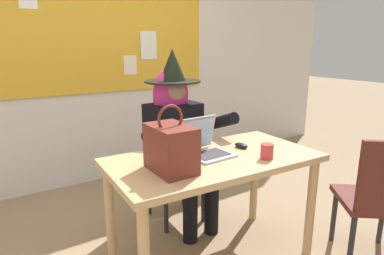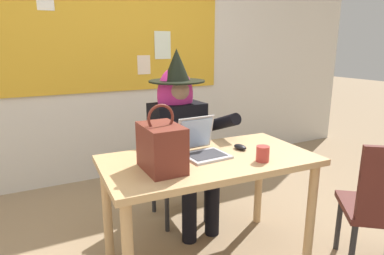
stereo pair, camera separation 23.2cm
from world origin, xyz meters
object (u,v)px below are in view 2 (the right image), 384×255
at_px(person_costumed, 181,128).
at_px(coffee_mug, 263,154).
at_px(chair_extra_corner, 384,204).
at_px(desk_main, 209,172).
at_px(handbag, 162,147).
at_px(chair_at_desk, 175,157).
at_px(computer_mouse, 240,147).
at_px(laptop, 202,147).

height_order(person_costumed, coffee_mug, person_costumed).
bearing_deg(coffee_mug, chair_extra_corner, -33.17).
bearing_deg(desk_main, person_costumed, 82.33).
relative_size(desk_main, handbag, 3.60).
xyz_separation_m(chair_at_desk, coffee_mug, (0.17, -0.92, 0.28)).
bearing_deg(person_costumed, handbag, -35.60).
distance_m(desk_main, coffee_mug, 0.36).
height_order(computer_mouse, coffee_mug, coffee_mug).
bearing_deg(chair_extra_corner, laptop, 90.37).
distance_m(computer_mouse, handbag, 0.63).
height_order(desk_main, laptop, laptop).
bearing_deg(chair_at_desk, computer_mouse, 18.52).
bearing_deg(chair_extra_corner, handbag, 103.55).
distance_m(chair_at_desk, laptop, 0.70).
bearing_deg(computer_mouse, chair_extra_corner, -54.90).
xyz_separation_m(desk_main, handbag, (-0.34, -0.06, 0.23)).
bearing_deg(handbag, person_costumed, 56.69).
height_order(chair_at_desk, handbag, handbag).
relative_size(person_costumed, laptop, 4.76).
distance_m(chair_at_desk, computer_mouse, 0.73).
bearing_deg(desk_main, coffee_mug, -39.69).
bearing_deg(laptop, coffee_mug, -49.41).
xyz_separation_m(person_costumed, laptop, (-0.09, -0.51, 0.00)).
height_order(laptop, chair_extra_corner, laptop).
xyz_separation_m(laptop, coffee_mug, (0.27, -0.28, -0.01)).
bearing_deg(desk_main, laptop, 102.89).
xyz_separation_m(desk_main, coffee_mug, (0.25, -0.21, 0.15)).
relative_size(laptop, computer_mouse, 2.83).
bearing_deg(person_costumed, computer_mouse, 16.79).
distance_m(person_costumed, computer_mouse, 0.57).
bearing_deg(desk_main, handbag, -170.23).
bearing_deg(laptop, desk_main, -80.32).
bearing_deg(person_costumed, chair_extra_corner, 31.07).
distance_m(person_costumed, laptop, 0.52).
xyz_separation_m(person_costumed, chair_extra_corner, (0.79, -1.19, -0.30)).
height_order(chair_at_desk, coffee_mug, chair_at_desk).
relative_size(chair_at_desk, person_costumed, 0.65).
xyz_separation_m(desk_main, laptop, (-0.02, 0.07, 0.15)).
xyz_separation_m(handbag, coffee_mug, (0.60, -0.15, -0.09)).
height_order(desk_main, coffee_mug, coffee_mug).
relative_size(handbag, coffee_mug, 3.98).
bearing_deg(person_costumed, chair_at_desk, 176.97).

